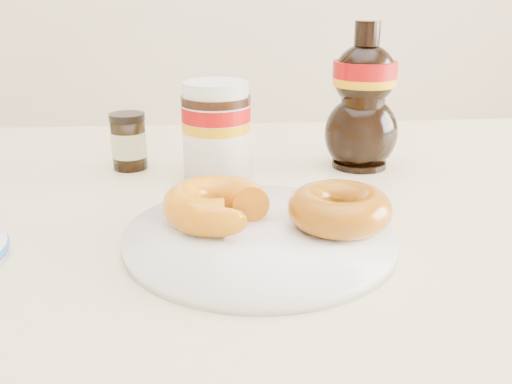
{
  "coord_description": "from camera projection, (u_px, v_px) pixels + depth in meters",
  "views": [
    {
      "loc": [
        -0.03,
        -0.47,
        0.99
      ],
      "look_at": [
        0.02,
        0.09,
        0.79
      ],
      "focal_mm": 40.0,
      "sensor_mm": 36.0,
      "label": 1
    }
  ],
  "objects": [
    {
      "name": "donut_whole",
      "position": [
        339.0,
        208.0,
        0.56
      ],
      "size": [
        0.13,
        0.13,
        0.04
      ],
      "primitive_type": "torus",
      "rotation": [
        0.0,
        0.0,
        0.34
      ],
      "color": "#8F5109",
      "rests_on": "plate"
    },
    {
      "name": "dining_table",
      "position": [
        241.0,
        287.0,
        0.64
      ],
      "size": [
        1.4,
        0.9,
        0.75
      ],
      "color": "beige",
      "rests_on": "ground"
    },
    {
      "name": "syrup_bottle",
      "position": [
        363.0,
        97.0,
        0.76
      ],
      "size": [
        0.11,
        0.09,
        0.2
      ],
      "primitive_type": null,
      "rotation": [
        0.0,
        0.0,
        -0.06
      ],
      "color": "black",
      "rests_on": "dining_table"
    },
    {
      "name": "nutella_jar",
      "position": [
        216.0,
        127.0,
        0.73
      ],
      "size": [
        0.09,
        0.09,
        0.12
      ],
      "rotation": [
        0.0,
        0.0,
        0.18
      ],
      "color": "white",
      "rests_on": "dining_table"
    },
    {
      "name": "plate",
      "position": [
        260.0,
        236.0,
        0.56
      ],
      "size": [
        0.26,
        0.26,
        0.01
      ],
      "color": "white",
      "rests_on": "dining_table"
    },
    {
      "name": "dark_jar",
      "position": [
        129.0,
        142.0,
        0.77
      ],
      "size": [
        0.05,
        0.05,
        0.08
      ],
      "rotation": [
        0.0,
        0.0,
        0.05
      ],
      "color": "black",
      "rests_on": "dining_table"
    },
    {
      "name": "donut_bitten",
      "position": [
        216.0,
        205.0,
        0.57
      ],
      "size": [
        0.11,
        0.11,
        0.04
      ],
      "primitive_type": "torus",
      "rotation": [
        0.0,
        0.0,
        0.0
      ],
      "color": "orange",
      "rests_on": "plate"
    }
  ]
}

